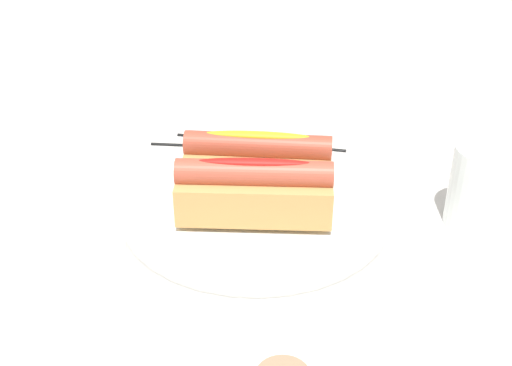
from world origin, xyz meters
The scene contains 7 objects.
ground_plane centered at (0.00, 0.00, 0.00)m, with size 2.40×2.40×0.00m, color beige.
serving_bowl centered at (0.02, 0.00, 0.02)m, with size 0.27×0.27×0.04m.
hotdog_front centered at (0.02, -0.03, 0.06)m, with size 0.15×0.07×0.06m.
hotdog_back centered at (0.02, 0.02, 0.06)m, with size 0.15×0.06×0.06m.
water_glass centered at (-0.21, -0.01, 0.04)m, with size 0.07×0.07×0.09m.
chopstick_near centered at (0.04, -0.18, 0.00)m, with size 0.01×0.01×0.22m, color black.
chopstick_far centered at (0.01, -0.19, 0.00)m, with size 0.01×0.01×0.22m, color black.
Camera 1 is at (0.04, 0.58, 0.42)m, focal length 48.17 mm.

